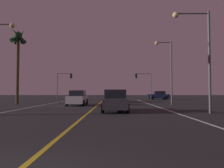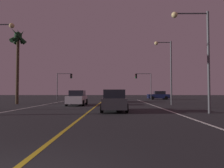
% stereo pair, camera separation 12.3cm
% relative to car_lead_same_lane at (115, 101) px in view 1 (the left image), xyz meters
% --- Properties ---
extents(lane_edge_right, '(0.16, 43.01, 0.01)m').
position_rel_car_lead_same_lane_xyz_m(lane_edge_right, '(4.41, 2.12, -0.82)').
color(lane_edge_right, silver).
rests_on(lane_edge_right, ground).
extents(lane_edge_left, '(0.16, 43.01, 0.01)m').
position_rel_car_lead_same_lane_xyz_m(lane_edge_left, '(-8.33, 2.12, -0.82)').
color(lane_edge_left, silver).
rests_on(lane_edge_left, ground).
extents(lane_center_divider, '(0.16, 43.01, 0.01)m').
position_rel_car_lead_same_lane_xyz_m(lane_center_divider, '(-1.96, 2.12, -0.82)').
color(lane_center_divider, gold).
rests_on(lane_center_divider, ground).
extents(car_lead_same_lane, '(2.02, 4.30, 1.70)m').
position_rel_car_lead_same_lane_xyz_m(car_lead_same_lane, '(0.00, 0.00, 0.00)').
color(car_lead_same_lane, black).
rests_on(car_lead_same_lane, ground).
extents(car_oncoming, '(2.02, 4.30, 1.70)m').
position_rel_car_lead_same_lane_xyz_m(car_oncoming, '(-4.24, 7.46, 0.00)').
color(car_oncoming, black).
rests_on(car_oncoming, ground).
extents(car_crossing_side, '(4.30, 2.02, 1.70)m').
position_rel_car_lead_same_lane_xyz_m(car_crossing_side, '(8.95, 25.98, 0.00)').
color(car_crossing_side, black).
rests_on(car_crossing_side, ground).
extents(car_ahead_far, '(2.02, 4.30, 1.70)m').
position_rel_car_lead_same_lane_xyz_m(car_ahead_far, '(0.13, 15.17, 0.00)').
color(car_ahead_far, black).
rests_on(car_ahead_far, ground).
extents(traffic_light_near_right, '(3.17, 0.36, 5.10)m').
position_rel_car_lead_same_lane_xyz_m(traffic_light_near_right, '(5.59, 24.12, 2.99)').
color(traffic_light_near_right, '#4C4C51').
rests_on(traffic_light_near_right, ground).
extents(traffic_light_near_left, '(3.01, 0.36, 5.12)m').
position_rel_car_lead_same_lane_xyz_m(traffic_light_near_left, '(-9.61, 24.12, 2.99)').
color(traffic_light_near_left, '#4C4C51').
rests_on(traffic_light_near_left, ground).
extents(street_lamp_right_near, '(2.69, 0.44, 7.33)m').
position_rel_car_lead_same_lane_xyz_m(street_lamp_right_near, '(6.06, -1.54, 3.92)').
color(street_lamp_right_near, '#4C4C51').
rests_on(street_lamp_right_near, ground).
extents(street_lamp_right_far, '(2.05, 0.44, 7.56)m').
position_rel_car_lead_same_lane_xyz_m(street_lamp_right_far, '(6.26, 8.30, 4.00)').
color(street_lamp_right_far, '#4C4C51').
rests_on(street_lamp_right_far, ground).
extents(palm_tree_left_mid, '(2.13, 2.22, 9.54)m').
position_rel_car_lead_same_lane_xyz_m(palm_tree_left_mid, '(-12.16, 9.67, 6.78)').
color(palm_tree_left_mid, '#473826').
rests_on(palm_tree_left_mid, ground).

